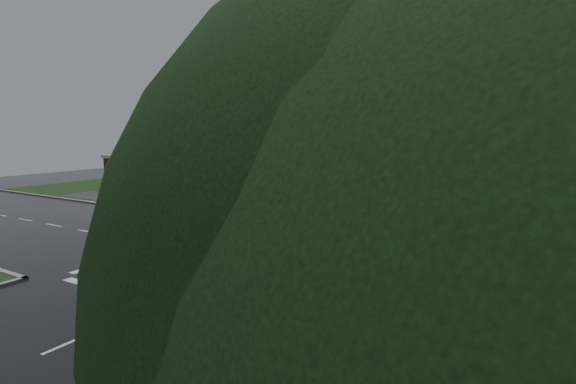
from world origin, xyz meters
The scene contains 15 objects.
ground centered at (0.00, 0.00, 0.00)m, with size 120.00×120.00×0.00m, color black.
grass_nw centered at (-26.00, 26.00, 0.04)m, with size 36.00×36.00×0.08m, color black.
gas_station centered at (-25.68, 19.70, 2.55)m, with size 26.20×18.00×5.60m.
pylon_sign centered at (-10.50, 10.50, 4.01)m, with size 2.00×0.35×6.00m.
utility_pole_nw centered at (-9.50, 9.50, 5.72)m, with size 2.20×0.32×11.00m.
utility_pole_se centered at (9.50, -9.50, 5.72)m, with size 2.20×0.32×11.00m.
utility_pole_n centered at (-9.50, 38.00, 5.47)m, with size 2.20×0.32×10.50m.
traffic_signals centered at (0.02, -0.02, 6.48)m, with size 26.87×26.87×1.47m.
house_near centered at (-20.95, 36.00, 4.41)m, with size 11.05×8.48×8.60m.
house_far centered at (-21.95, 48.00, 4.41)m, with size 11.05×8.48×8.60m.
tree_nw_behind centered at (-33.84, 29.99, 6.18)m, with size 8.93×7.60×10.00m.
tree_ne_near centered at (14.14, 21.99, 5.56)m, with size 7.99×6.80×8.98m.
car_north centered at (-1.20, 13.55, 0.74)m, with size 1.57×4.52×1.49m, color black.
car_crossing centered at (3.93, 2.79, 0.64)m, with size 1.52×3.77×1.28m, color slate.
car_pump centered at (-13.00, 14.00, 0.69)m, with size 1.94×4.76×1.38m, color #5A1514.
Camera 1 is at (14.26, -19.68, 7.44)m, focal length 28.00 mm.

